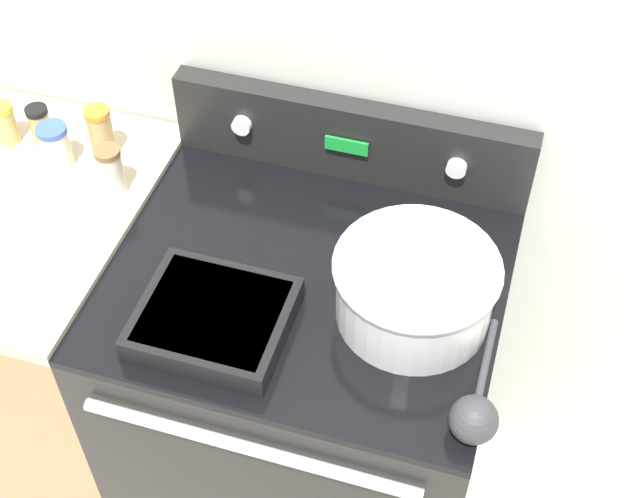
{
  "coord_description": "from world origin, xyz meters",
  "views": [
    {
      "loc": [
        0.34,
        -0.72,
        2.23
      ],
      "look_at": [
        0.02,
        0.34,
        1.01
      ],
      "focal_mm": 50.0,
      "sensor_mm": 36.0,
      "label": 1
    }
  ],
  "objects_px": {
    "casserole_dish": "(214,318)",
    "spice_jar_orange_cap": "(101,132)",
    "spice_jar_brown_cap": "(111,170)",
    "spice_jar_yellow_cap": "(5,123)",
    "spice_jar_blue_cap": "(56,146)",
    "ladle": "(474,416)",
    "spice_jar_black_cap": "(40,124)",
    "mixing_bowl": "(415,286)"
  },
  "relations": [
    {
      "from": "spice_jar_orange_cap",
      "to": "spice_jar_black_cap",
      "type": "distance_m",
      "value": 0.15
    },
    {
      "from": "spice_jar_yellow_cap",
      "to": "spice_jar_orange_cap",
      "type": "bearing_deg",
      "value": 5.08
    },
    {
      "from": "spice_jar_orange_cap",
      "to": "spice_jar_yellow_cap",
      "type": "distance_m",
      "value": 0.22
    },
    {
      "from": "ladle",
      "to": "mixing_bowl",
      "type": "bearing_deg",
      "value": 125.49
    },
    {
      "from": "spice_jar_orange_cap",
      "to": "spice_jar_brown_cap",
      "type": "bearing_deg",
      "value": -54.54
    },
    {
      "from": "casserole_dish",
      "to": "spice_jar_orange_cap",
      "type": "xyz_separation_m",
      "value": [
        -0.39,
        0.36,
        0.04
      ]
    },
    {
      "from": "mixing_bowl",
      "to": "spice_jar_brown_cap",
      "type": "relative_size",
      "value": 2.71
    },
    {
      "from": "mixing_bowl",
      "to": "spice_jar_brown_cap",
      "type": "xyz_separation_m",
      "value": [
        -0.65,
        0.13,
        -0.01
      ]
    },
    {
      "from": "casserole_dish",
      "to": "spice_jar_orange_cap",
      "type": "height_order",
      "value": "spice_jar_orange_cap"
    },
    {
      "from": "spice_jar_brown_cap",
      "to": "spice_jar_yellow_cap",
      "type": "relative_size",
      "value": 1.16
    },
    {
      "from": "spice_jar_brown_cap",
      "to": "spice_jar_yellow_cap",
      "type": "bearing_deg",
      "value": 165.12
    },
    {
      "from": "spice_jar_brown_cap",
      "to": "spice_jar_orange_cap",
      "type": "distance_m",
      "value": 0.12
    },
    {
      "from": "casserole_dish",
      "to": "spice_jar_brown_cap",
      "type": "height_order",
      "value": "spice_jar_brown_cap"
    },
    {
      "from": "casserole_dish",
      "to": "spice_jar_brown_cap",
      "type": "relative_size",
      "value": 2.42
    },
    {
      "from": "spice_jar_black_cap",
      "to": "spice_jar_yellow_cap",
      "type": "relative_size",
      "value": 0.89
    },
    {
      "from": "spice_jar_orange_cap",
      "to": "spice_jar_blue_cap",
      "type": "distance_m",
      "value": 0.1
    },
    {
      "from": "spice_jar_yellow_cap",
      "to": "spice_jar_brown_cap",
      "type": "bearing_deg",
      "value": -14.88
    },
    {
      "from": "casserole_dish",
      "to": "spice_jar_orange_cap",
      "type": "distance_m",
      "value": 0.53
    },
    {
      "from": "spice_jar_brown_cap",
      "to": "spice_jar_blue_cap",
      "type": "relative_size",
      "value": 1.12
    },
    {
      "from": "spice_jar_black_cap",
      "to": "spice_jar_yellow_cap",
      "type": "height_order",
      "value": "spice_jar_yellow_cap"
    },
    {
      "from": "casserole_dish",
      "to": "spice_jar_brown_cap",
      "type": "bearing_deg",
      "value": 140.51
    },
    {
      "from": "spice_jar_black_cap",
      "to": "spice_jar_yellow_cap",
      "type": "bearing_deg",
      "value": -159.09
    },
    {
      "from": "spice_jar_yellow_cap",
      "to": "casserole_dish",
      "type": "bearing_deg",
      "value": -29.26
    },
    {
      "from": "mixing_bowl",
      "to": "spice_jar_yellow_cap",
      "type": "bearing_deg",
      "value": 167.81
    },
    {
      "from": "mixing_bowl",
      "to": "spice_jar_black_cap",
      "type": "relative_size",
      "value": 3.53
    },
    {
      "from": "casserole_dish",
      "to": "spice_jar_yellow_cap",
      "type": "distance_m",
      "value": 0.7
    },
    {
      "from": "ladle",
      "to": "spice_jar_yellow_cap",
      "type": "height_order",
      "value": "spice_jar_yellow_cap"
    },
    {
      "from": "ladle",
      "to": "spice_jar_black_cap",
      "type": "xyz_separation_m",
      "value": [
        -1.02,
        0.44,
        0.02
      ]
    },
    {
      "from": "spice_jar_orange_cap",
      "to": "spice_jar_blue_cap",
      "type": "height_order",
      "value": "spice_jar_orange_cap"
    },
    {
      "from": "spice_jar_blue_cap",
      "to": "spice_jar_yellow_cap",
      "type": "distance_m",
      "value": 0.14
    },
    {
      "from": "ladle",
      "to": "spice_jar_orange_cap",
      "type": "height_order",
      "value": "spice_jar_orange_cap"
    },
    {
      "from": "spice_jar_brown_cap",
      "to": "spice_jar_black_cap",
      "type": "distance_m",
      "value": 0.24
    },
    {
      "from": "spice_jar_blue_cap",
      "to": "spice_jar_black_cap",
      "type": "distance_m",
      "value": 0.09
    },
    {
      "from": "spice_jar_orange_cap",
      "to": "spice_jar_yellow_cap",
      "type": "height_order",
      "value": "spice_jar_orange_cap"
    },
    {
      "from": "spice_jar_brown_cap",
      "to": "casserole_dish",
      "type": "bearing_deg",
      "value": -39.49
    },
    {
      "from": "casserole_dish",
      "to": "ladle",
      "type": "distance_m",
      "value": 0.49
    },
    {
      "from": "mixing_bowl",
      "to": "spice_jar_black_cap",
      "type": "xyz_separation_m",
      "value": [
        -0.87,
        0.23,
        -0.02
      ]
    },
    {
      "from": "mixing_bowl",
      "to": "spice_jar_orange_cap",
      "type": "xyz_separation_m",
      "value": [
        -0.72,
        0.22,
        -0.0
      ]
    },
    {
      "from": "mixing_bowl",
      "to": "spice_jar_black_cap",
      "type": "bearing_deg",
      "value": 165.3
    },
    {
      "from": "spice_jar_black_cap",
      "to": "spice_jar_orange_cap",
      "type": "bearing_deg",
      "value": -2.4
    },
    {
      "from": "casserole_dish",
      "to": "spice_jar_orange_cap",
      "type": "relative_size",
      "value": 2.22
    },
    {
      "from": "mixing_bowl",
      "to": "spice_jar_blue_cap",
      "type": "bearing_deg",
      "value": 168.15
    }
  ]
}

